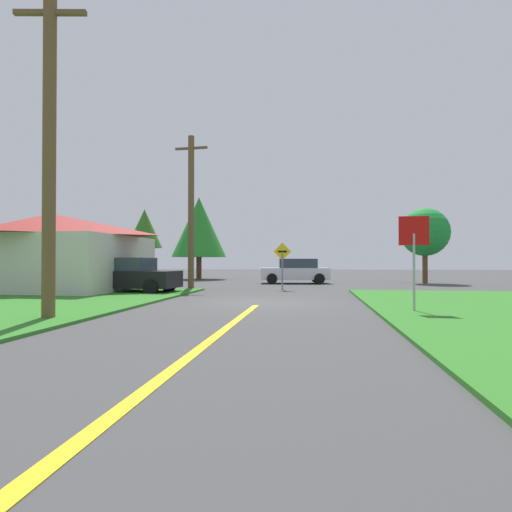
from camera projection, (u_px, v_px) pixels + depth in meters
The scene contains 12 objects.
ground_plane at pixel (260, 303), 14.71m from camera, with size 120.00×120.00×0.00m, color #424242.
lane_stripe_center at pixel (197, 351), 6.78m from camera, with size 0.20×14.00×0.01m, color yellow.
stop_sign at pixel (414, 244), 11.69m from camera, with size 0.82×0.08×2.72m.
parked_car_near_building at pixel (129, 275), 19.21m from camera, with size 4.58×2.39×1.62m.
car_approaching_junction at pixel (295, 271), 27.48m from camera, with size 4.62×2.50×1.62m.
utility_pole_near at pixel (49, 148), 10.34m from camera, with size 1.80×0.38×8.31m.
utility_pole_mid at pixel (191, 210), 22.45m from camera, with size 1.80×0.33×8.21m.
direction_sign at pixel (282, 261), 21.31m from camera, with size 0.90×0.10×2.41m.
oak_tree_left at pixel (199, 227), 33.68m from camera, with size 4.38×4.38×6.62m.
pine_tree_center at pixel (425, 232), 27.57m from camera, with size 3.16×3.16×4.97m.
oak_tree_right at pixel (144, 230), 29.30m from camera, with size 2.45×2.45×5.10m.
barn at pixel (50, 252), 20.33m from camera, with size 8.28×6.68×3.78m.
Camera 1 is at (1.87, -14.61, 1.46)m, focal length 29.32 mm.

